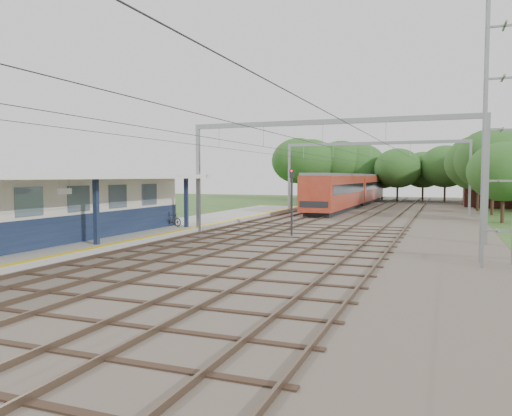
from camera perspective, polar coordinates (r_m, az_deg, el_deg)
The scene contains 14 objects.
ground at distance 17.49m, azimuth -14.85°, elevation -8.60°, with size 160.00×160.00×0.00m, color #2D4C1E.
ballast_bed at distance 44.40m, azimuth 13.05°, elevation -1.14°, with size 18.00×90.00×0.10m, color #473D33.
platform at distance 33.09m, azimuth -11.23°, elevation -2.51°, with size 5.00×52.00×0.35m, color gray.
yellow_stripe at distance 31.94m, azimuth -7.81°, elevation -2.36°, with size 0.45×52.00×0.01m, color yellow.
station_building at distance 28.19m, azimuth -21.26°, elevation 0.08°, with size 3.41×18.00×3.40m.
canopy at distance 26.66m, azimuth -21.02°, elevation 3.33°, with size 6.40×20.00×3.44m.
rail_tracks at distance 44.80m, azimuth 9.88°, elevation -0.90°, with size 11.80×88.00×0.15m.
catenary_system at distance 39.73m, azimuth 11.34°, elevation 6.21°, with size 17.22×88.00×7.00m.
lattice_pylon at distance 22.05m, azimuth 26.27°, elevation 9.32°, with size 1.30×1.30×12.00m.
tree_band at distance 71.25m, azimuth 15.99°, elevation 4.49°, with size 31.72×30.88×8.82m.
house_far at distance 66.11m, azimuth 26.14°, elevation 2.88°, with size 8.00×6.12×8.66m.
bicycle at distance 33.61m, azimuth -9.57°, elevation -1.30°, with size 0.44×1.54×0.93m, color black.
train at distance 60.76m, azimuth 10.94°, elevation 2.14°, with size 2.96×36.85×3.89m.
signal_post at distance 30.06m, azimuth 4.11°, elevation 1.44°, with size 0.31×0.28×4.10m.
Camera 1 is at (10.04, -13.84, 3.67)m, focal length 35.00 mm.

